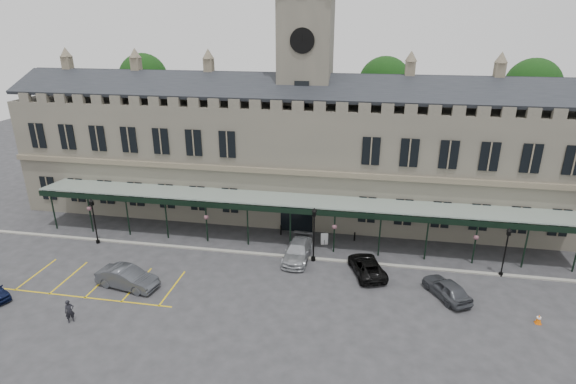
% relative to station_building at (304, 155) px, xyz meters
% --- Properties ---
extents(ground, '(140.00, 140.00, 0.00)m').
position_rel_station_building_xyz_m(ground, '(0.00, -15.91, -6.47)').
color(ground, '#2D2D30').
extents(station_building, '(60.00, 10.36, 17.30)m').
position_rel_station_building_xyz_m(station_building, '(0.00, 0.00, 0.00)').
color(station_building, '#5B574C').
rests_on(station_building, ground).
extents(clock_tower, '(5.60, 5.60, 24.80)m').
position_rel_station_building_xyz_m(clock_tower, '(0.00, 0.09, 6.64)').
color(clock_tower, '#5B574C').
rests_on(clock_tower, ground).
extents(canopy, '(50.00, 4.10, 4.30)m').
position_rel_station_building_xyz_m(canopy, '(0.00, -8.45, -4.06)').
color(canopy, '#8C9E93').
rests_on(canopy, ground).
extents(kerb, '(60.00, 0.40, 0.12)m').
position_rel_station_building_xyz_m(kerb, '(0.00, -10.41, -6.41)').
color(kerb, gray).
rests_on(kerb, ground).
extents(parking_markings, '(16.00, 6.00, 0.01)m').
position_rel_station_building_xyz_m(parking_markings, '(-14.00, -17.41, -6.47)').
color(parking_markings, gold).
rests_on(parking_markings, ground).
extents(tree_behind_left, '(6.00, 6.00, 16.00)m').
position_rel_station_building_xyz_m(tree_behind_left, '(-22.00, 9.09, 6.35)').
color(tree_behind_left, '#332314').
rests_on(tree_behind_left, ground).
extents(tree_behind_mid, '(6.00, 6.00, 16.00)m').
position_rel_station_building_xyz_m(tree_behind_mid, '(8.00, 9.09, 6.35)').
color(tree_behind_mid, '#332314').
rests_on(tree_behind_mid, ground).
extents(tree_behind_right, '(6.00, 6.00, 16.00)m').
position_rel_station_building_xyz_m(tree_behind_right, '(24.00, 9.09, 6.35)').
color(tree_behind_right, '#332314').
rests_on(tree_behind_right, ground).
extents(lamp_post_left, '(0.43, 0.43, 4.55)m').
position_rel_station_building_xyz_m(lamp_post_left, '(-18.10, -10.90, -3.77)').
color(lamp_post_left, black).
rests_on(lamp_post_left, ground).
extents(lamp_post_mid, '(0.48, 0.48, 5.03)m').
position_rel_station_building_xyz_m(lamp_post_mid, '(2.38, -10.64, -3.49)').
color(lamp_post_mid, black).
rests_on(lamp_post_mid, ground).
extents(lamp_post_right, '(0.41, 0.41, 4.37)m').
position_rel_station_building_xyz_m(lamp_post_right, '(17.92, -10.45, -3.88)').
color(lamp_post_right, black).
rests_on(lamp_post_right, ground).
extents(traffic_cone, '(0.45, 0.45, 0.71)m').
position_rel_station_building_xyz_m(traffic_cone, '(18.83, -16.64, -6.12)').
color(traffic_cone, '#E45C07').
rests_on(traffic_cone, ground).
extents(sign_board, '(0.68, 0.18, 1.16)m').
position_rel_station_building_xyz_m(sign_board, '(3.03, -7.46, -5.90)').
color(sign_board, black).
rests_on(sign_board, ground).
extents(bollard_left, '(0.17, 0.17, 0.96)m').
position_rel_station_building_xyz_m(bollard_left, '(-1.38, -6.11, -5.99)').
color(bollard_left, black).
rests_on(bollard_left, ground).
extents(bollard_right, '(0.15, 0.15, 0.85)m').
position_rel_station_building_xyz_m(bollard_right, '(5.79, -6.14, -6.04)').
color(bollard_right, black).
rests_on(bollard_right, ground).
extents(car_left_b, '(5.22, 2.59, 1.64)m').
position_rel_station_building_xyz_m(car_left_b, '(-11.50, -17.35, -5.65)').
color(car_left_b, '#3D4045').
rests_on(car_left_b, ground).
extents(car_taxi, '(2.41, 5.33, 1.51)m').
position_rel_station_building_xyz_m(car_taxi, '(1.00, -10.54, -5.71)').
color(car_taxi, '#97999E').
rests_on(car_taxi, ground).
extents(car_van, '(3.69, 5.33, 1.35)m').
position_rel_station_building_xyz_m(car_van, '(7.00, -11.99, -5.79)').
color(car_van, black).
rests_on(car_van, ground).
extents(car_right_a, '(3.68, 4.63, 1.48)m').
position_rel_station_building_xyz_m(car_right_a, '(13.00, -14.42, -5.73)').
color(car_right_a, '#3D4045').
rests_on(car_right_a, ground).
extents(person_a, '(0.72, 0.74, 1.71)m').
position_rel_station_building_xyz_m(person_a, '(-13.20, -22.13, -5.61)').
color(person_a, black).
rests_on(person_a, ground).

